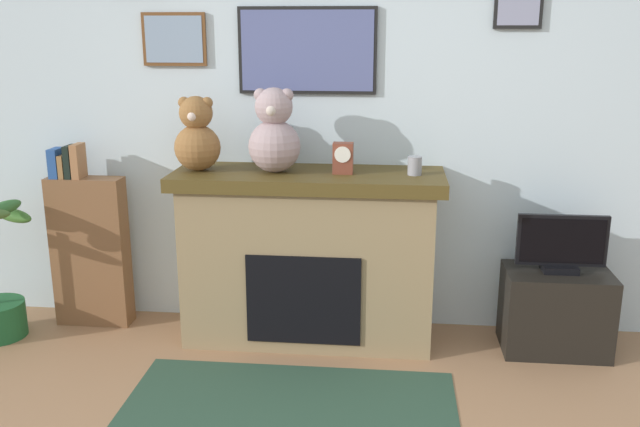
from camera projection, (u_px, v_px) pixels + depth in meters
back_wall at (341, 122)px, 4.31m from camera, size 5.20×0.15×2.60m
fireplace at (309, 256)px, 4.22m from camera, size 1.61×0.59×1.05m
bookshelf at (89, 247)px, 4.43m from camera, size 0.48×0.16×1.18m
tv_stand at (555, 311)px, 4.11m from camera, size 0.61×0.40×0.50m
television at (562, 245)px, 4.01m from camera, size 0.51×0.14×0.34m
area_rug at (287, 416)px, 3.45m from camera, size 1.71×1.06×0.01m
candle_jar at (415, 166)px, 3.99m from camera, size 0.08×0.08×0.11m
mantel_clock at (343, 158)px, 4.02m from camera, size 0.12×0.09×0.18m
teddy_bear_grey at (197, 137)px, 4.08m from camera, size 0.27×0.27×0.44m
teddy_bear_brown at (274, 135)px, 4.02m from camera, size 0.31×0.31×0.49m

